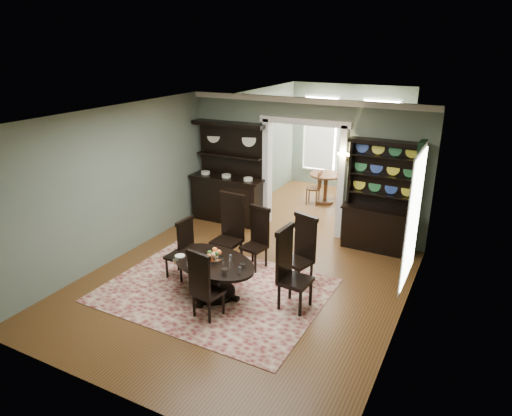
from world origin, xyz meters
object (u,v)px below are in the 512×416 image
at_px(dining_table, 213,271).
at_px(welsh_dresser, 379,211).
at_px(parlor_table, 326,184).
at_px(sideboard, 229,187).

distance_m(dining_table, welsh_dresser, 3.80).
distance_m(welsh_dresser, parlor_table, 2.95).
distance_m(sideboard, parlor_table, 2.82).
height_order(sideboard, parlor_table, sideboard).
bearing_deg(parlor_table, dining_table, -91.27).
xyz_separation_m(dining_table, sideboard, (-1.55, 3.16, 0.37)).
height_order(dining_table, sideboard, sideboard).
distance_m(sideboard, welsh_dresser, 3.58).
relative_size(dining_table, welsh_dresser, 0.84).
bearing_deg(dining_table, parlor_table, 105.00).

